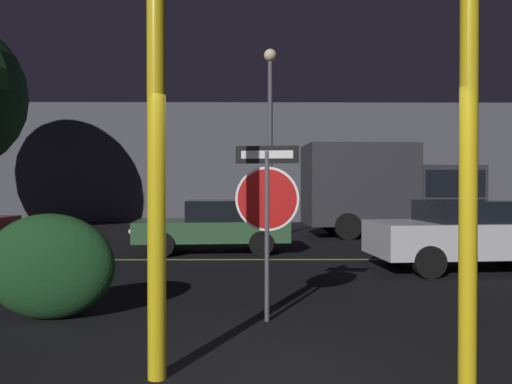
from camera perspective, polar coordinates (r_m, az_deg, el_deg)
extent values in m
plane|color=black|center=(4.67, 4.55, -20.66)|extent=(260.00, 260.00, 0.00)
cube|color=gold|center=(11.55, 1.47, -7.72)|extent=(40.63, 0.12, 0.01)
cylinder|color=#4C4C51|center=(6.27, 1.27, -5.09)|extent=(0.06, 0.06, 2.14)
cylinder|color=white|center=(6.24, 1.27, -0.79)|extent=(0.80, 0.13, 0.81)
cylinder|color=#B71414|center=(6.24, 1.27, -0.79)|extent=(0.74, 0.13, 0.75)
cube|color=black|center=(6.25, 1.27, 4.30)|extent=(0.79, 0.14, 0.22)
cube|color=white|center=(6.25, 1.27, 4.30)|extent=(0.65, 0.13, 0.10)
cylinder|color=yellow|center=(4.46, -11.30, 0.41)|extent=(0.16, 0.16, 3.36)
cylinder|color=yellow|center=(4.32, 23.09, -0.33)|extent=(0.14, 0.14, 3.26)
ellipsoid|color=#19421E|center=(6.94, -22.54, -7.85)|extent=(1.67, 0.73, 1.35)
sphere|color=#F4EFCC|center=(14.86, -25.65, -3.49)|extent=(0.14, 0.14, 0.14)
cube|color=#335B38|center=(12.87, -5.07, -4.36)|extent=(3.97, 2.09, 0.51)
cube|color=black|center=(12.84, -4.56, -2.08)|extent=(1.65, 1.65, 0.51)
cylinder|color=black|center=(12.11, -10.73, -5.92)|extent=(0.61, 0.25, 0.60)
cylinder|color=black|center=(13.79, -10.04, -5.09)|extent=(0.61, 0.25, 0.60)
cylinder|color=black|center=(12.11, 0.60, -5.90)|extent=(0.61, 0.25, 0.60)
cylinder|color=black|center=(13.80, -0.12, -5.08)|extent=(0.61, 0.25, 0.60)
sphere|color=#F4EFCC|center=(12.47, -14.08, -4.42)|extent=(0.14, 0.14, 0.14)
sphere|color=#F4EFCC|center=(13.56, -13.35, -4.01)|extent=(0.14, 0.14, 0.14)
cube|color=silver|center=(10.99, 23.18, -4.88)|extent=(4.06, 2.06, 0.67)
cube|color=black|center=(10.90, 22.65, -2.02)|extent=(1.69, 1.61, 0.43)
cylinder|color=black|center=(12.34, 26.29, -5.85)|extent=(0.62, 0.25, 0.60)
cylinder|color=black|center=(11.26, 15.66, -6.44)|extent=(0.62, 0.25, 0.60)
cylinder|color=black|center=(9.76, 19.20, -7.56)|extent=(0.62, 0.25, 0.60)
cube|color=#2D2D33|center=(18.07, 20.34, -0.31)|extent=(2.29, 2.29, 1.96)
cube|color=black|center=(18.07, 20.35, 0.93)|extent=(2.07, 2.33, 0.86)
cube|color=#2D2D33|center=(17.10, 11.58, 0.84)|extent=(3.66, 2.51, 2.66)
cylinder|color=black|center=(19.11, 18.82, -3.13)|extent=(0.85, 0.33, 0.84)
cylinder|color=black|center=(17.08, 21.67, -3.60)|extent=(0.85, 0.33, 0.84)
cylinder|color=black|center=(18.08, 8.72, -3.32)|extent=(0.85, 0.33, 0.84)
cylinder|color=black|center=(15.92, 10.44, -3.87)|extent=(0.85, 0.33, 0.84)
cylinder|color=#4C4C51|center=(16.40, 1.64, 4.86)|extent=(0.16, 0.16, 5.75)
sphere|color=#F9E5B2|center=(16.90, 1.64, 15.34)|extent=(0.42, 0.42, 0.42)
cube|color=#4C4C56|center=(24.97, 1.07, 3.22)|extent=(30.28, 3.70, 5.54)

